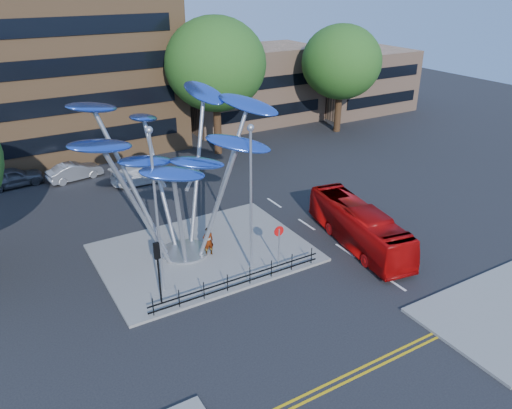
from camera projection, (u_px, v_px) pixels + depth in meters
ground at (272, 300)px, 25.49m from camera, size 120.00×120.00×0.00m
traffic_island at (204, 253)px, 29.68m from camera, size 12.00×9.00×0.15m
double_yellow_near at (349, 374)px, 20.80m from camera, size 40.00×0.12×0.01m
double_yellow_far at (354, 378)px, 20.57m from camera, size 40.00×0.12×0.01m
low_building_near at (250, 86)px, 54.60m from camera, size 15.00×8.00×8.00m
low_building_far at (359, 81)px, 59.72m from camera, size 12.00×8.00×7.00m
tree_right at (215, 64)px, 42.96m from camera, size 8.80×8.80×12.11m
tree_far at (341, 62)px, 49.83m from camera, size 8.00×8.00×10.81m
leaf_sculpture at (175, 143)px, 26.85m from camera, size 12.72×9.54×9.51m
street_lamp_left at (155, 199)px, 23.88m from camera, size 0.36×0.36×8.80m
street_lamp_right at (251, 187)px, 25.91m from camera, size 0.36×0.36×8.30m
traffic_light_island at (158, 260)px, 24.03m from camera, size 0.28×0.18×3.42m
no_entry_sign_island at (279, 239)px, 27.61m from camera, size 0.60×0.10×2.45m
pedestrian_railing_front at (239, 281)px, 26.12m from camera, size 10.00×0.06×1.00m
red_bus at (359, 226)px, 30.22m from camera, size 3.58×9.29×2.53m
pedestrian at (208, 241)px, 28.96m from camera, size 0.68×0.46×1.79m
parked_car_left at (12, 177)px, 38.76m from camera, size 4.65×2.18×1.54m
parked_car_mid at (75, 171)px, 40.11m from camera, size 4.49×2.22×1.41m
parked_car_right at (142, 174)px, 39.55m from camera, size 4.95×2.04×1.43m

